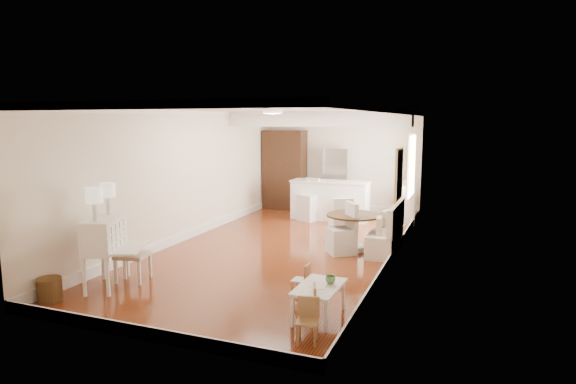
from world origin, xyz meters
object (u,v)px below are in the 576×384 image
Objects in this scene: slip_chair_near at (341,228)px; bar_stool_left at (308,200)px; kids_table at (319,302)px; bar_stool_right at (344,204)px; gustavian_armchair at (133,254)px; wicker_basket at (50,290)px; breakfast_counter at (330,200)px; slip_chair_far at (341,218)px; fridge at (348,181)px; kids_chair_b at (301,280)px; kids_chair_a at (305,306)px; dining_table at (353,232)px; kids_chair_c at (307,321)px; pantry_cabinet at (285,170)px; sideboard at (406,203)px; secretary_bureau at (104,253)px.

bar_stool_left is at bearing 173.89° from slip_chair_near.
bar_stool_right is at bearing 101.39° from kids_table.
gustavian_armchair is 1.31m from wicker_basket.
breakfast_counter is 0.51m from bar_stool_right.
bar_stool_right reaches higher than slip_chair_far.
fridge is (-1.45, 7.26, 0.68)m from kids_table.
bar_stool_left reaches higher than gustavian_armchair.
kids_chair_b is 5.49m from bar_stool_left.
fridge is at bearing 101.30° from kids_table.
slip_chair_near is at bearing -56.78° from gustavian_armchair.
wicker_basket is 0.17× the size of breakfast_counter.
kids_chair_a is (3.19, -0.69, -0.17)m from gustavian_armchair.
breakfast_counter reaches higher than bar_stool_right.
kids_table is 1.58× the size of kids_chair_a.
slip_chair_near is at bearing -117.51° from dining_table.
kids_table is at bearing -27.00° from slip_chair_near.
kids_chair_c is 6.84m from bar_stool_right.
bar_stool_right is 2.60m from pantry_cabinet.
slip_chair_far is 0.86× the size of bar_stool_left.
dining_table is at bearing 51.18° from wicker_basket.
sideboard is at bearing 173.79° from kids_chair_b.
kids_chair_b is 2.49m from slip_chair_near.
breakfast_counter is at bearing -27.72° from gustavian_armchair.
secretary_bureau is 1.18× the size of slip_chair_far.
kids_chair_b is 3.61m from slip_chair_far.
kids_chair_c is 0.53× the size of sideboard.
kids_table reaches higher than wicker_basket.
sideboard reaches higher than wicker_basket.
wicker_basket is 3.89m from kids_table.
dining_table is at bearing 96.00° from kids_table.
dining_table is (3.09, 3.53, -0.19)m from secretary_bureau.
kids_chair_b is at bearing -54.09° from bar_stool_left.
kids_table is 4.33m from slip_chair_far.
kids_chair_c is at bearing -79.10° from fridge.
bar_stool_right is (-1.13, 6.32, 0.21)m from kids_chair_a.
secretary_bureau is at bearing -75.41° from kids_chair_b.
gustavian_armchair is 7.23m from sideboard.
secretary_bureau reaches higher than dining_table.
secretary_bureau is at bearing 142.99° from gustavian_armchair.
slip_chair_far is (2.61, 4.32, -0.08)m from secretary_bureau.
pantry_cabinet is at bearing -177.34° from kids_chair_a.
sideboard is at bearing 38.84° from secretary_bureau.
pantry_cabinet is (-2.82, 4.16, 0.65)m from slip_chair_near.
gustavian_armchair is 0.88× the size of sideboard.
pantry_cabinet is at bearing 127.85° from dining_table.
fridge is (-0.92, 4.13, 0.40)m from slip_chair_near.
bar_stool_left is 0.61× the size of fridge.
slip_chair_near is 3.28m from breakfast_counter.
wicker_basket is 0.68× the size of kids_chair_b.
breakfast_counter is at bearing 163.48° from slip_chair_near.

